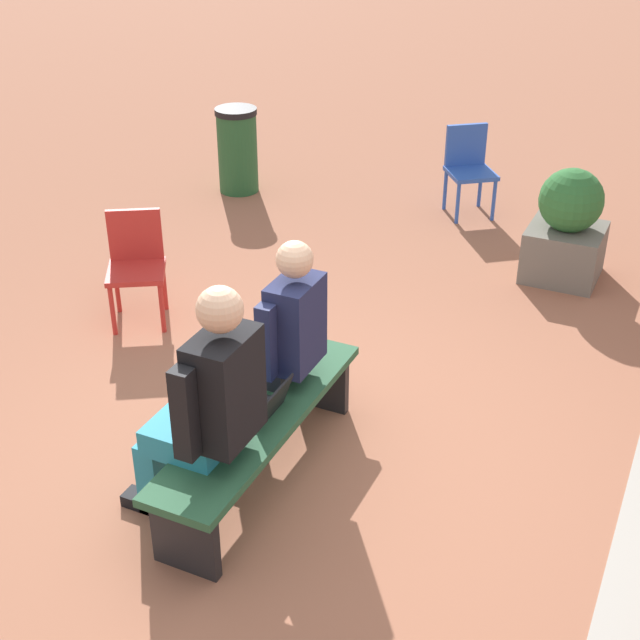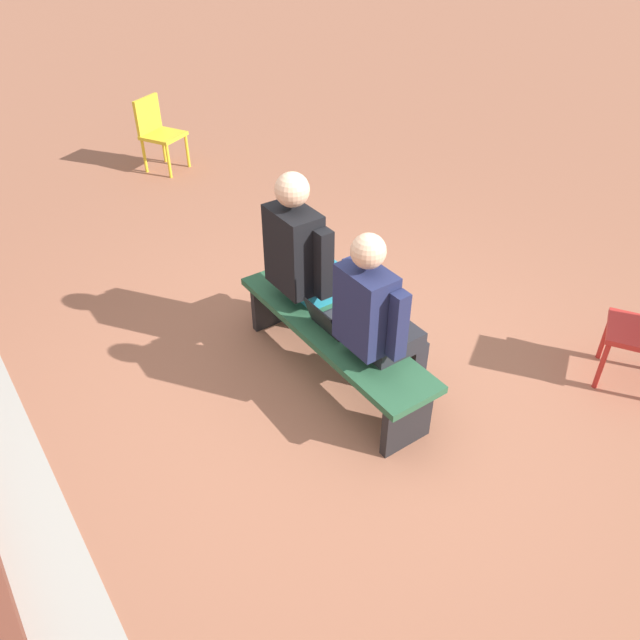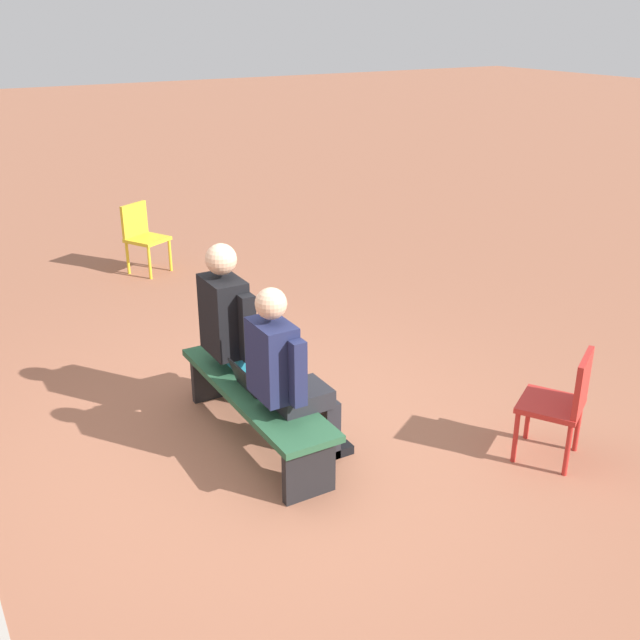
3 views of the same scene
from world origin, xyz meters
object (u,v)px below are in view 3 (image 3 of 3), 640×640
object	(u,v)px
laptop	(253,382)
person_student	(287,373)
bench	(255,399)
person_adult	(239,328)
plastic_chair_far_right	(142,234)
plastic_chair_near_bench_left	(563,400)

from	to	relation	value
laptop	person_student	bearing A→B (deg)	-168.18
bench	person_adult	size ratio (longest dim) A/B	1.25
laptop	plastic_chair_far_right	xyz separation A→B (m)	(4.27, -0.56, -0.02)
person_student	laptop	size ratio (longest dim) A/B	4.22
person_student	person_adult	world-z (taller)	person_adult
person_adult	plastic_chair_near_bench_left	size ratio (longest dim) A/B	1.72
bench	plastic_chair_near_bench_left	xyz separation A→B (m)	(-1.30, -1.76, 0.13)
laptop	plastic_chair_far_right	size ratio (longest dim) A/B	0.38
person_adult	plastic_chair_far_right	world-z (taller)	person_adult
bench	person_adult	bearing A→B (deg)	-10.11
plastic_chair_far_right	laptop	bearing A→B (deg)	172.59
bench	plastic_chair_far_right	size ratio (longest dim) A/B	2.14
laptop	bench	bearing A→B (deg)	-88.80
bench	person_student	world-z (taller)	person_student
person_student	laptop	world-z (taller)	person_student
bench	plastic_chair_far_right	world-z (taller)	plastic_chair_far_right
plastic_chair_near_bench_left	plastic_chair_far_right	distance (m)	5.71
person_student	laptop	xyz separation A→B (m)	(0.38, 0.08, -0.22)
plastic_chair_near_bench_left	plastic_chair_far_right	bearing A→B (deg)	12.28
laptop	plastic_chair_far_right	distance (m)	4.31
bench	laptop	bearing A→B (deg)	91.20
laptop	plastic_chair_near_bench_left	distance (m)	2.20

